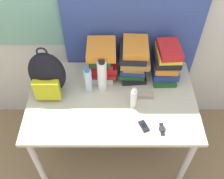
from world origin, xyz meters
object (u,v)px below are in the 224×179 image
(sunscreen_bottle, at_px, (134,98))
(wristwatch, at_px, (162,129))
(backpack, at_px, (47,75))
(sports_bottle, at_px, (102,76))
(sunglasses_case, at_px, (143,95))
(book_stack_left, at_px, (102,60))
(book_stack_center, at_px, (134,60))
(cell_phone, at_px, (144,126))
(book_stack_right, at_px, (166,62))
(water_bottle, at_px, (88,81))

(sunscreen_bottle, bearing_deg, wristwatch, -47.72)
(backpack, distance_m, sports_bottle, 0.40)
(sunscreen_bottle, height_order, sunglasses_case, sunscreen_bottle)
(book_stack_left, distance_m, sunglasses_case, 0.41)
(book_stack_center, relative_size, wristwatch, 3.03)
(sports_bottle, xyz_separation_m, wristwatch, (0.42, -0.38, -0.14))
(backpack, xyz_separation_m, cell_phone, (0.69, -0.32, -0.17))
(book_stack_left, relative_size, sunscreen_bottle, 1.68)
(book_stack_right, relative_size, sports_bottle, 1.02)
(water_bottle, xyz_separation_m, wristwatch, (0.52, -0.36, -0.10))
(sunscreen_bottle, height_order, wristwatch, sunscreen_bottle)
(wristwatch, bearing_deg, sunscreen_bottle, 132.28)
(book_stack_right, bearing_deg, sports_bottle, -163.60)
(book_stack_right, bearing_deg, water_bottle, -164.67)
(cell_phone, bearing_deg, backpack, 154.92)
(book_stack_left, height_order, water_bottle, book_stack_left)
(cell_phone, bearing_deg, book_stack_right, 68.09)
(book_stack_right, bearing_deg, book_stack_center, 178.92)
(sunscreen_bottle, bearing_deg, sunglasses_case, 47.60)
(water_bottle, height_order, sunscreen_bottle, water_bottle)
(book_stack_right, xyz_separation_m, cell_phone, (-0.20, -0.50, -0.14))
(sunglasses_case, bearing_deg, book_stack_right, 50.74)
(sunscreen_bottle, bearing_deg, book_stack_center, 87.82)
(cell_phone, height_order, sunglasses_case, sunglasses_case)
(book_stack_left, xyz_separation_m, cell_phone, (0.30, -0.50, -0.15))
(book_stack_left, relative_size, book_stack_center, 0.99)
(book_stack_center, xyz_separation_m, sports_bottle, (-0.24, -0.15, -0.02))
(book_stack_left, bearing_deg, sports_bottle, -88.21)
(book_stack_right, distance_m, cell_phone, 0.56)
(backpack, height_order, book_stack_right, backpack)
(sports_bottle, distance_m, sunglasses_case, 0.34)
(sports_bottle, relative_size, sunglasses_case, 1.93)
(backpack, xyz_separation_m, water_bottle, (0.29, 0.01, -0.07))
(book_stack_center, bearing_deg, book_stack_left, -179.80)
(cell_phone, distance_m, wristwatch, 0.13)
(backpack, height_order, book_stack_center, backpack)
(sports_bottle, bearing_deg, book_stack_right, 16.40)
(book_stack_right, height_order, cell_phone, book_stack_right)
(water_bottle, height_order, sports_bottle, sports_bottle)
(backpack, distance_m, book_stack_left, 0.43)
(backpack, xyz_separation_m, sports_bottle, (0.39, 0.03, -0.04))
(sports_bottle, distance_m, wristwatch, 0.58)
(backpack, bearing_deg, sunglasses_case, -3.81)
(backpack, height_order, wristwatch, backpack)
(sports_bottle, bearing_deg, sunglasses_case, -14.39)
(book_stack_right, bearing_deg, sunglasses_case, -129.26)
(book_stack_left, bearing_deg, backpack, -154.97)
(sunscreen_bottle, bearing_deg, sports_bottle, 143.49)
(backpack, relative_size, book_stack_center, 1.38)
(book_stack_center, distance_m, book_stack_right, 0.25)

